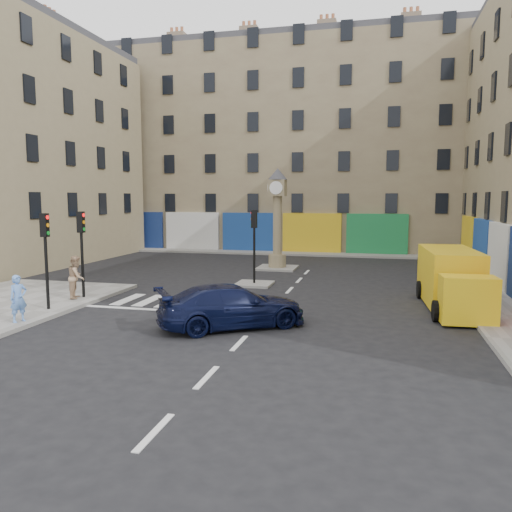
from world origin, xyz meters
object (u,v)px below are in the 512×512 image
at_px(traffic_light_left_far, 82,240).
at_px(pedestrian_blue, 18,298).
at_px(yellow_van, 452,280).
at_px(navy_sedan, 232,306).
at_px(clock_pillar, 278,212).
at_px(traffic_light_left_near, 45,246).
at_px(pedestrian_tan, 77,277).
at_px(traffic_light_island, 254,234).

height_order(traffic_light_left_far, pedestrian_blue, traffic_light_left_far).
bearing_deg(yellow_van, navy_sedan, -150.30).
relative_size(traffic_light_left_far, navy_sedan, 0.72).
bearing_deg(navy_sedan, clock_pillar, -29.08).
relative_size(clock_pillar, yellow_van, 0.94).
bearing_deg(traffic_light_left_near, pedestrian_tan, 93.70).
xyz_separation_m(traffic_light_island, pedestrian_blue, (-6.00, -9.79, -1.62)).
bearing_deg(traffic_light_island, pedestrian_tan, -138.63).
bearing_deg(navy_sedan, pedestrian_blue, 68.32).
height_order(pedestrian_blue, pedestrian_tan, pedestrian_tan).
bearing_deg(navy_sedan, yellow_van, -91.45).
height_order(traffic_light_left_far, clock_pillar, clock_pillar).
bearing_deg(pedestrian_blue, pedestrian_tan, 32.30).
bearing_deg(traffic_light_island, pedestrian_blue, -121.50).
bearing_deg(pedestrian_blue, yellow_van, -40.14).
xyz_separation_m(traffic_light_left_near, traffic_light_left_far, (0.00, 2.40, 0.00)).
distance_m(traffic_light_left_near, pedestrian_tan, 2.64).
relative_size(pedestrian_blue, pedestrian_tan, 0.90).
bearing_deg(navy_sedan, traffic_light_left_far, 35.57).
bearing_deg(clock_pillar, traffic_light_left_far, -118.94).
relative_size(navy_sedan, yellow_van, 0.79).
bearing_deg(yellow_van, traffic_light_island, 157.34).
height_order(clock_pillar, yellow_van, clock_pillar).
relative_size(traffic_light_left_far, yellow_van, 0.57).
relative_size(traffic_light_left_near, yellow_van, 0.57).
bearing_deg(pedestrian_tan, pedestrian_blue, 166.10).
relative_size(clock_pillar, pedestrian_blue, 3.71).
relative_size(traffic_light_left_far, clock_pillar, 0.61).
height_order(traffic_light_island, clock_pillar, clock_pillar).
relative_size(traffic_light_left_near, traffic_light_left_far, 1.00).
xyz_separation_m(navy_sedan, pedestrian_tan, (-7.68, 2.53, 0.32)).
bearing_deg(yellow_van, pedestrian_blue, -159.32).
bearing_deg(traffic_light_island, traffic_light_left_far, -139.40).
bearing_deg(traffic_light_island, navy_sedan, -81.37).
height_order(traffic_light_island, pedestrian_blue, traffic_light_island).
distance_m(pedestrian_blue, pedestrian_tan, 4.14).
distance_m(traffic_light_island, navy_sedan, 8.49).
distance_m(traffic_light_left_near, pedestrian_blue, 2.60).
bearing_deg(traffic_light_left_far, clock_pillar, 61.06).
xyz_separation_m(pedestrian_blue, pedestrian_tan, (-0.44, 4.12, 0.09)).
bearing_deg(yellow_van, pedestrian_tan, -173.95).
distance_m(traffic_light_left_far, pedestrian_blue, 4.70).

